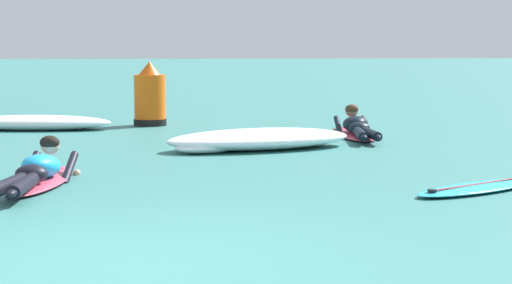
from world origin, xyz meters
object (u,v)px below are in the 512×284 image
object	(u,v)px
drifting_surfboard	(477,188)
surfer_far	(357,129)
channel_marker_buoy	(150,99)
surfer_near	(37,173)

from	to	relation	value
drifting_surfboard	surfer_far	bearing A→B (deg)	92.12
channel_marker_buoy	surfer_far	bearing A→B (deg)	-35.71
surfer_near	channel_marker_buoy	bearing A→B (deg)	81.76
surfer_near	surfer_far	world-z (taller)	same
surfer_near	drifting_surfboard	distance (m)	4.63
surfer_near	surfer_far	xyz separation A→B (m)	(4.37, 4.76, -0.00)
surfer_far	drifting_surfboard	world-z (taller)	surfer_far
drifting_surfboard	channel_marker_buoy	xyz separation A→B (m)	(-3.54, 7.84, 0.44)
surfer_near	channel_marker_buoy	xyz separation A→B (m)	(1.04, 7.16, 0.33)
surfer_near	channel_marker_buoy	size ratio (longest dim) A/B	2.21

